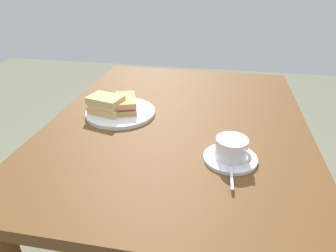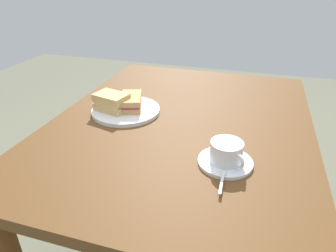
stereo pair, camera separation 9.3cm
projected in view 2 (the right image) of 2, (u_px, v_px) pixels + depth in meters
name	position (u px, v px, depth m)	size (l,w,h in m)	color
dining_table	(181.00, 145.00, 1.12)	(1.15, 0.89, 0.74)	brown
sandwich_plate	(126.00, 111.00, 1.12)	(0.25, 0.25, 0.01)	white
sandwich_front	(131.00, 102.00, 1.12)	(0.15, 0.11, 0.05)	tan
sandwich_back	(112.00, 102.00, 1.10)	(0.11, 0.13, 0.06)	tan
coffee_saucer	(225.00, 162.00, 0.83)	(0.15, 0.15, 0.01)	white
coffee_cup	(227.00, 151.00, 0.81)	(0.10, 0.10, 0.06)	white
spoon	(223.00, 177.00, 0.76)	(0.10, 0.02, 0.01)	silver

